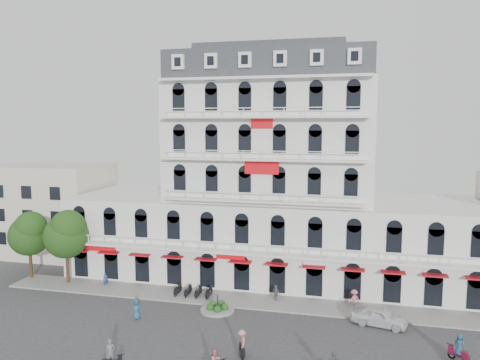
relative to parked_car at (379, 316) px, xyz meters
name	(u,v)px	position (x,y,z in m)	size (l,w,h in m)	color
ground	(233,344)	(-11.47, -6.25, -0.80)	(120.00, 120.00, 0.00)	#38383A
sidewalk	(255,301)	(-11.47, 2.75, -0.72)	(53.00, 4.00, 0.16)	gray
main_building	(272,189)	(-11.47, 11.74, 9.16)	(45.00, 15.00, 25.80)	silver
flank_building_west	(53,209)	(-41.47, 13.75, 5.20)	(14.00, 10.00, 12.00)	beige
traffic_island	(217,308)	(-14.47, -0.25, -0.55)	(3.20, 3.20, 1.60)	gray
parked_scooter_row	(193,297)	(-17.82, 2.55, -0.80)	(4.40, 1.80, 1.10)	black
tree_west_outer	(29,232)	(-37.42, 3.73, 4.55)	(4.50, 4.48, 7.76)	#382314
tree_west_inner	(66,233)	(-32.42, 3.23, 4.88)	(4.76, 4.76, 8.25)	#382314
parked_car	(379,316)	(0.00, 0.00, 0.00)	(1.90, 4.72, 1.61)	silver
rider_west	(110,356)	(-18.83, -12.22, 0.28)	(1.42, 1.19, 2.33)	black
rider_east	(459,348)	(5.36, -5.08, 0.25)	(1.40, 1.21, 2.13)	maroon
rider_center	(242,343)	(-10.24, -8.29, 0.35)	(0.96, 1.65, 2.19)	black
pedestrian_left	(136,309)	(-21.01, -3.65, 0.10)	(0.88, 0.57, 1.80)	#285678
pedestrian_mid	(276,294)	(-9.51, 3.25, 0.05)	(1.00, 0.41, 1.70)	slate
pedestrian_right	(354,299)	(-2.10, 3.25, 0.13)	(1.21, 0.69, 1.87)	#C96A80
pedestrian_far	(106,280)	(-27.93, 3.25, -0.01)	(0.58, 0.38, 1.58)	navy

